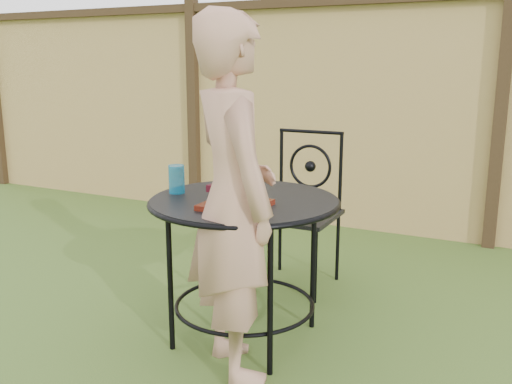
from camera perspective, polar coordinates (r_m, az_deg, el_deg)
ground at (r=3.10m, az=-6.88°, el=-13.31°), size 60.00×60.00×0.00m
fence at (r=4.79m, az=7.43°, el=7.79°), size 8.00×0.12×1.90m
patio_table at (r=2.77m, az=-1.17°, el=-3.45°), size 0.92×0.92×0.72m
patio_chair at (r=3.52m, az=4.48°, el=-1.31°), size 0.46×0.46×0.95m
diner at (r=2.43m, az=-2.28°, el=-0.83°), size 0.68×0.67×1.58m
salad_plate at (r=2.57m, az=-2.06°, el=-1.29°), size 0.27×0.27×0.02m
salad at (r=2.55m, az=-2.07°, el=-0.16°), size 0.21×0.21×0.08m
fork at (r=2.52m, az=-1.89°, el=2.70°), size 0.01×0.01×0.18m
drinking_glass at (r=2.86m, az=-7.94°, el=1.28°), size 0.08×0.08×0.14m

